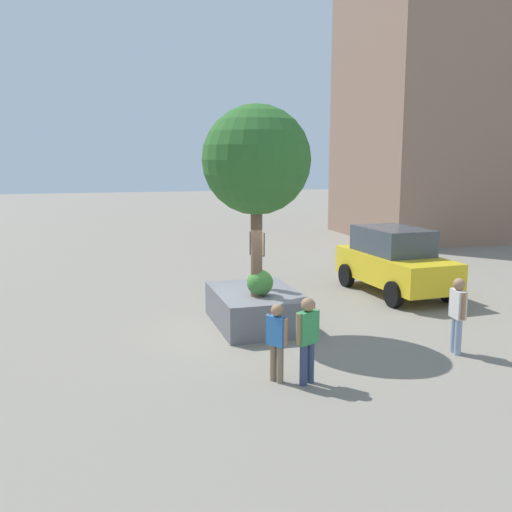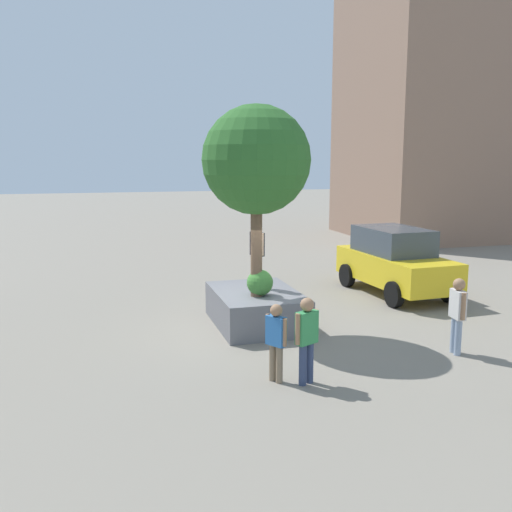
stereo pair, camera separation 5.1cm
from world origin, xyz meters
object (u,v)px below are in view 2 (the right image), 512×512
at_px(bystander_watching, 276,337).
at_px(passerby_with_bag, 307,335).
at_px(plaza_tree, 256,161).
at_px(taxi_cab, 395,261).
at_px(pedestrian_crossing, 458,311).
at_px(skateboarder, 257,249).
at_px(planter_ledge, 256,308).
at_px(skateboard, 257,286).

xyz_separation_m(bystander_watching, passerby_with_bag, (0.26, 0.51, 0.09)).
relative_size(plaza_tree, taxi_cab, 1.01).
bearing_deg(bystander_watching, pedestrian_crossing, 96.01).
distance_m(skateboarder, taxi_cab, 5.30).
relative_size(plaza_tree, bystander_watching, 3.02).
xyz_separation_m(plaza_tree, taxi_cab, (-2.60, 5.20, -3.08)).
distance_m(taxi_cab, passerby_with_bag, 8.02).
relative_size(planter_ledge, plaza_tree, 0.64).
bearing_deg(pedestrian_crossing, bystander_watching, -83.99).
distance_m(plaza_tree, pedestrian_crossing, 5.60).
distance_m(skateboard, bystander_watching, 4.18).
bearing_deg(skateboard, skateboarder, 45.00).
xyz_separation_m(planter_ledge, skateboarder, (-0.37, 0.13, 1.45)).
xyz_separation_m(taxi_cab, passerby_with_bag, (6.10, -5.22, -0.08)).
relative_size(planter_ledge, pedestrian_crossing, 1.76).
height_order(skateboard, pedestrian_crossing, pedestrian_crossing).
xyz_separation_m(pedestrian_crossing, bystander_watching, (0.44, -4.22, -0.09)).
bearing_deg(plaza_tree, passerby_with_bag, -0.33).
height_order(plaza_tree, passerby_with_bag, plaza_tree).
bearing_deg(plaza_tree, bystander_watching, -9.28).
xyz_separation_m(skateboard, pedestrian_crossing, (3.66, 3.43, 0.03)).
distance_m(plaza_tree, skateboard, 3.32).
distance_m(taxi_cab, bystander_watching, 8.18).
bearing_deg(planter_ledge, bystander_watching, -9.99).
bearing_deg(bystander_watching, taxi_cab, 135.53).
xyz_separation_m(planter_ledge, bystander_watching, (3.73, -0.66, 0.44)).
bearing_deg(pedestrian_crossing, taxi_cab, 164.35).
distance_m(plaza_tree, taxi_cab, 6.57).
bearing_deg(planter_ledge, skateboard, 160.19).
bearing_deg(bystander_watching, skateboarder, 169.08).
xyz_separation_m(taxi_cab, bystander_watching, (5.83, -5.73, -0.17)).
relative_size(plaza_tree, pedestrian_crossing, 2.74).
xyz_separation_m(planter_ledge, pedestrian_crossing, (3.28, 3.56, 0.53)).
height_order(skateboard, skateboarder, skateboarder).
relative_size(pedestrian_crossing, bystander_watching, 1.10).
xyz_separation_m(taxi_cab, pedestrian_crossing, (5.39, -1.51, -0.08)).
relative_size(planter_ledge, taxi_cab, 0.65).
height_order(plaza_tree, skateboarder, plaza_tree).
bearing_deg(passerby_with_bag, pedestrian_crossing, 100.77).
height_order(planter_ledge, plaza_tree, plaza_tree).
height_order(skateboarder, taxi_cab, skateboarder).
height_order(pedestrian_crossing, passerby_with_bag, pedestrian_crossing).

